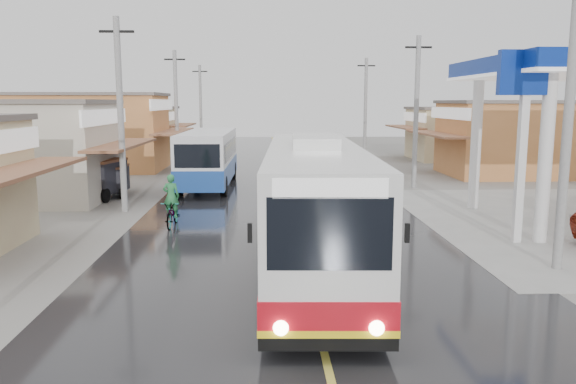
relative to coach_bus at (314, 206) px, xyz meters
name	(u,v)px	position (x,y,z in m)	size (l,w,h in m)	color
ground	(305,273)	(-0.27, -0.34, -1.78)	(120.00, 120.00, 0.00)	slate
road	(284,188)	(-0.27, 14.66, -1.77)	(12.00, 90.00, 0.02)	black
centre_line	(284,188)	(-0.27, 14.66, -1.75)	(0.15, 90.00, 0.01)	#D8CC4C
shopfronts_left	(58,182)	(-13.27, 17.66, -1.78)	(11.00, 44.00, 5.20)	#C6AF88
utility_poles_left	(156,187)	(-7.27, 15.66, -1.78)	(1.60, 50.00, 8.00)	gray
utility_poles_right	(413,188)	(6.73, 14.66, -1.78)	(1.60, 36.00, 8.00)	gray
coach_bus	(314,206)	(0.00, 0.00, 0.00)	(3.15, 11.90, 3.68)	silver
second_bus	(209,158)	(-4.35, 15.36, -0.16)	(2.60, 9.11, 3.01)	silver
cyclist	(172,210)	(-4.76, 5.53, -1.12)	(0.72, 1.87, 1.99)	black
tricycle_near	(102,176)	(-9.07, 11.85, -0.70)	(2.12, 2.76, 1.89)	#26262D
tricycle_far	(113,179)	(-8.73, 12.51, -0.91)	(1.33, 1.99, 1.52)	#26262D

